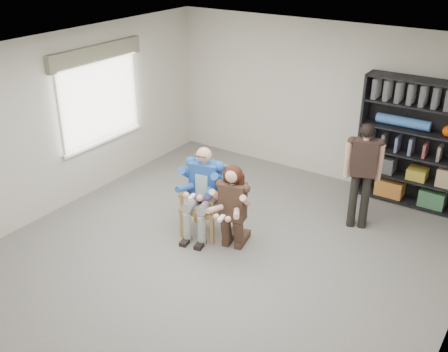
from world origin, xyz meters
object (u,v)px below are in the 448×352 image
Objects in this scene: kneeling_woman at (232,209)px; standing_man at (362,177)px; seated_man at (203,192)px; bookshelf at (416,144)px; armchair at (203,201)px.

standing_man is (1.27, 1.58, 0.21)m from kneeling_woman.
seated_man is at bearing -162.63° from standing_man.
kneeling_woman is 3.29m from bookshelf.
seated_man is 0.66× the size of bookshelf.
bookshelf reaches higher than kneeling_woman.
seated_man reaches higher than kneeling_woman.
armchair is 0.63× the size of standing_man.
seated_man is 1.09× the size of kneeling_woman.
standing_man is at bearing 27.24° from armchair.
standing_man is (1.85, 1.46, 0.31)m from armchair.
armchair is 0.84× the size of kneeling_woman.
bookshelf reaches higher than seated_man.
kneeling_woman is at bearing -121.32° from bookshelf.
seated_man is at bearing -130.47° from bookshelf.
bookshelf reaches higher than standing_man.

